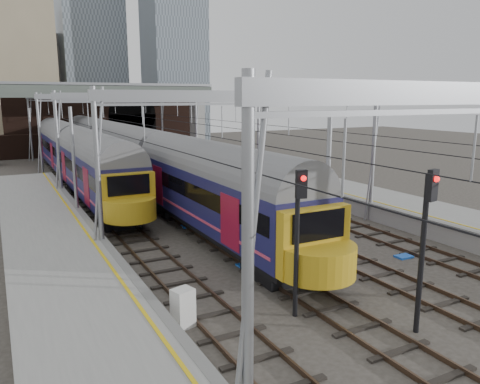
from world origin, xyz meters
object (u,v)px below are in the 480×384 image
train_second (76,155)px  signal_near_centre (425,234)px  signal_near_left (298,227)px  relay_cabinet (183,308)px  train_main (105,145)px

train_second → signal_near_centre: 33.13m
signal_near_left → relay_cabinet: 4.69m
signal_near_left → signal_near_centre: bearing=-29.7°
train_main → signal_near_centre: signal_near_centre is taller
train_main → signal_near_left: bearing=-92.2°
train_second → signal_near_left: 30.00m
relay_cabinet → train_second: bearing=71.3°
signal_near_centre → relay_cabinet: (-6.60, 3.92, -2.68)m
train_main → signal_near_centre: size_ratio=13.36×
relay_cabinet → signal_near_left: bearing=-33.0°
train_second → signal_near_left: signal_near_left is taller
signal_near_centre → relay_cabinet: signal_near_centre is taller
signal_near_left → signal_near_centre: (2.84, -2.80, 0.10)m
signal_near_centre → train_second: bearing=87.9°
signal_near_centre → relay_cabinet: bearing=137.8°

